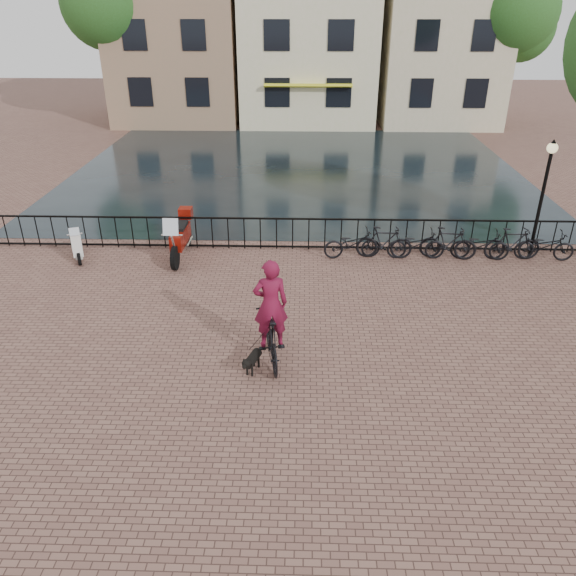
{
  "coord_description": "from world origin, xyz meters",
  "views": [
    {
      "loc": [
        0.32,
        -8.17,
        6.97
      ],
      "look_at": [
        0.0,
        3.0,
        1.2
      ],
      "focal_mm": 35.0,
      "sensor_mm": 36.0,
      "label": 1
    }
  ],
  "objects_px": {
    "lamp_post": "(545,180)",
    "motorcycle": "(180,232)",
    "dog": "(253,361)",
    "cyclist": "(271,318)",
    "scooter": "(76,239)"
  },
  "relations": [
    {
      "from": "lamp_post",
      "to": "cyclist",
      "type": "height_order",
      "value": "lamp_post"
    },
    {
      "from": "dog",
      "to": "scooter",
      "type": "xyz_separation_m",
      "value": [
        -5.74,
        5.62,
        0.35
      ]
    },
    {
      "from": "dog",
      "to": "motorcycle",
      "type": "bearing_deg",
      "value": 133.74
    },
    {
      "from": "dog",
      "to": "scooter",
      "type": "bearing_deg",
      "value": 154.78
    },
    {
      "from": "lamp_post",
      "to": "scooter",
      "type": "xyz_separation_m",
      "value": [
        -13.63,
        -0.48,
        -1.77
      ]
    },
    {
      "from": "dog",
      "to": "scooter",
      "type": "distance_m",
      "value": 8.04
    },
    {
      "from": "cyclist",
      "to": "scooter",
      "type": "bearing_deg",
      "value": -50.42
    },
    {
      "from": "cyclist",
      "to": "motorcycle",
      "type": "height_order",
      "value": "cyclist"
    },
    {
      "from": "cyclist",
      "to": "motorcycle",
      "type": "xyz_separation_m",
      "value": [
        -3.01,
        5.38,
        -0.24
      ]
    },
    {
      "from": "lamp_post",
      "to": "motorcycle",
      "type": "bearing_deg",
      "value": -178.33
    },
    {
      "from": "motorcycle",
      "to": "lamp_post",
      "type": "bearing_deg",
      "value": 2.63
    },
    {
      "from": "scooter",
      "to": "dog",
      "type": "bearing_deg",
      "value": -66.66
    },
    {
      "from": "lamp_post",
      "to": "cyclist",
      "type": "distance_m",
      "value": 9.53
    },
    {
      "from": "cyclist",
      "to": "scooter",
      "type": "distance_m",
      "value": 8.03
    },
    {
      "from": "dog",
      "to": "motorcycle",
      "type": "height_order",
      "value": "motorcycle"
    }
  ]
}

